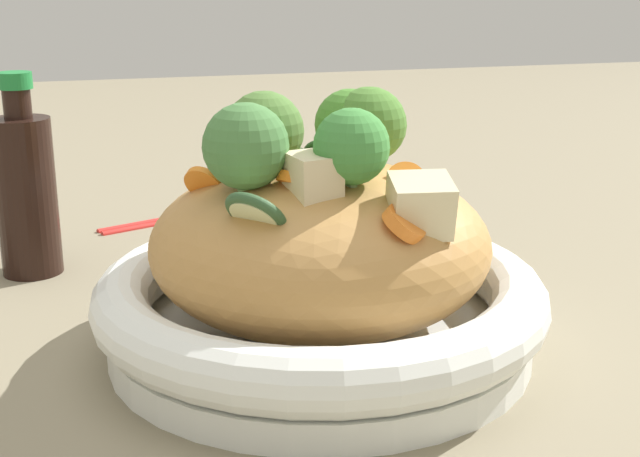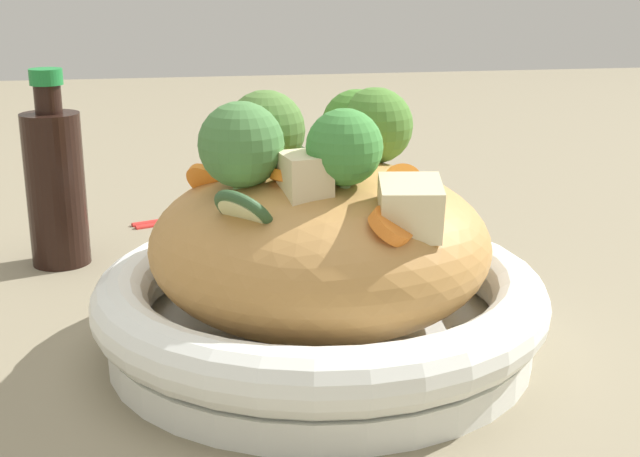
# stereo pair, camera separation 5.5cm
# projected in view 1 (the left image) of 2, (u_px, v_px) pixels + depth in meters

# --- Properties ---
(ground_plane) EXTENTS (3.00, 3.00, 0.00)m
(ground_plane) POSITION_uv_depth(u_px,v_px,m) (320.00, 348.00, 0.57)
(ground_plane) COLOR gray
(serving_bowl) EXTENTS (0.29, 0.29, 0.06)m
(serving_bowl) POSITION_uv_depth(u_px,v_px,m) (320.00, 307.00, 0.56)
(serving_bowl) COLOR white
(serving_bowl) RESTS_ON ground_plane
(noodle_heap) EXTENTS (0.21, 0.21, 0.10)m
(noodle_heap) POSITION_uv_depth(u_px,v_px,m) (320.00, 244.00, 0.55)
(noodle_heap) COLOR #B98546
(noodle_heap) RESTS_ON serving_bowl
(broccoli_florets) EXTENTS (0.15, 0.14, 0.06)m
(broccoli_florets) POSITION_uv_depth(u_px,v_px,m) (314.00, 136.00, 0.53)
(broccoli_florets) COLOR #8EB66C
(broccoli_florets) RESTS_ON serving_bowl
(carrot_coins) EXTENTS (0.14, 0.13, 0.04)m
(carrot_coins) POSITION_uv_depth(u_px,v_px,m) (341.00, 182.00, 0.51)
(carrot_coins) COLOR orange
(carrot_coins) RESTS_ON serving_bowl
(zucchini_slices) EXTENTS (0.12, 0.13, 0.04)m
(zucchini_slices) POSITION_uv_depth(u_px,v_px,m) (296.00, 171.00, 0.53)
(zucchini_slices) COLOR beige
(zucchini_slices) RESTS_ON serving_bowl
(chicken_chunks) EXTENTS (0.09, 0.07, 0.04)m
(chicken_chunks) POSITION_uv_depth(u_px,v_px,m) (375.00, 194.00, 0.49)
(chicken_chunks) COLOR beige
(chicken_chunks) RESTS_ON serving_bowl
(soy_sauce_bottle) EXTENTS (0.05, 0.05, 0.16)m
(soy_sauce_bottle) POSITION_uv_depth(u_px,v_px,m) (26.00, 191.00, 0.69)
(soy_sauce_bottle) COLOR black
(soy_sauce_bottle) RESTS_ON ground_plane
(chopsticks_pair) EXTENTS (0.22, 0.10, 0.01)m
(chopsticks_pair) POSITION_uv_depth(u_px,v_px,m) (208.00, 211.00, 0.88)
(chopsticks_pair) COLOR red
(chopsticks_pair) RESTS_ON ground_plane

